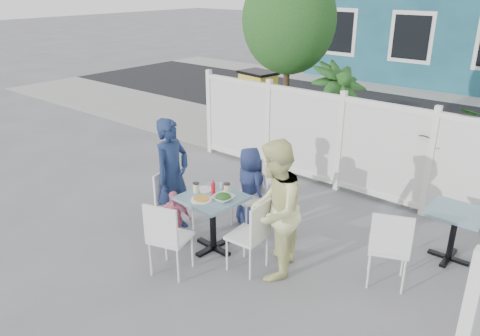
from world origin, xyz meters
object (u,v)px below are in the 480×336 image
Objects in this scene: main_table at (213,209)px; chair_right at (253,231)px; woman at (274,210)px; toddler at (174,218)px; chair_left at (170,198)px; boy at (250,187)px; man at (172,176)px; chair_near at (167,234)px; spare_table at (455,222)px; utility_cabinet at (258,104)px; chair_back at (255,189)px.

chair_right is at bearing -4.98° from main_table.
woman reaches higher than toddler.
boy is at bearing 129.86° from chair_left.
main_table is at bearing -99.45° from man.
chair_near is at bearing -91.08° from main_table.
boy is (-2.53, -0.88, 0.05)m from spare_table.
toddler reaches higher than spare_table.
woman reaches higher than chair_near.
chair_near is at bearing -79.33° from toddler.
boy is (2.54, -3.48, -0.10)m from utility_cabinet.
chair_back is (2.65, -3.49, -0.11)m from utility_cabinet.
chair_back is 1.61m from chair_near.
man is at bearing 176.71° from main_table.
toddler is at bearing -146.24° from spare_table.
man is at bearing 63.02° from chair_back.
chair_right is at bearing -20.97° from toddler.
spare_table is 0.42× the size of man.
chair_back is (-2.43, -0.88, 0.05)m from spare_table.
woman is (1.69, 0.02, 0.03)m from man.
main_table is 0.56m from toddler.
chair_right is at bearing -43.13° from utility_cabinet.
man is 1.10m from boy.
man is (-0.02, 0.08, 0.29)m from chair_left.
chair_near is at bearing 33.27° from chair_left.
chair_near is at bearing -70.09° from woman.
main_table reaches higher than spare_table.
chair_left is 0.55× the size of man.
chair_left is at bearing 114.38° from toddler.
chair_right is 0.55× the size of woman.
chair_left is at bearing -169.73° from man.
main_table is at bearing -49.07° from utility_cabinet.
chair_near reaches higher than main_table.
woman is 1.28m from boy.
utility_cabinet is at bearing 121.08° from main_table.
toddler is at bearing -152.50° from main_table.
toddler is (-2.94, -1.96, -0.14)m from spare_table.
woman reaches higher than main_table.
main_table is 0.95m from woman.
chair_left reaches higher than toddler.
utility_cabinet reaches higher than chair_back.
utility_cabinet is 5.05m from toddler.
toddler is (2.14, -4.57, -0.29)m from utility_cabinet.
toddler is (-0.50, -1.08, -0.19)m from chair_back.
chair_left is at bearing -57.15° from utility_cabinet.
utility_cabinet is at bearing -33.87° from chair_back.
main_table is 0.98× the size of toddler.
boy is at bearing -160.93° from spare_table.
toddler is at bearing 95.23° from chair_right.
main_table is 0.81m from man.
man is at bearing 116.04° from chair_near.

